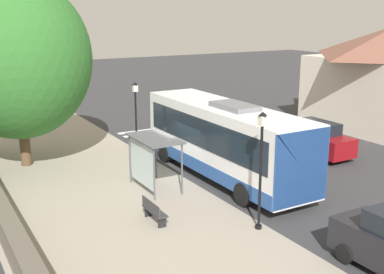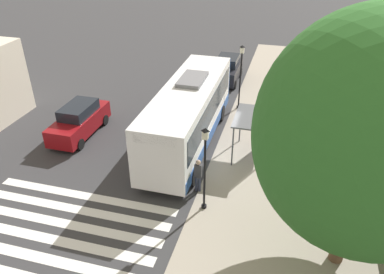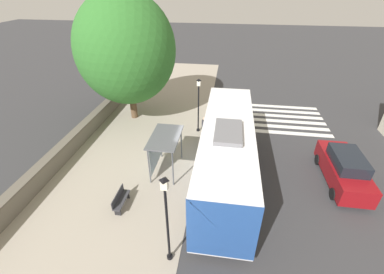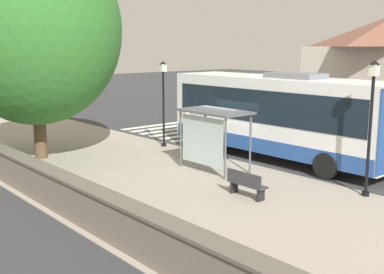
{
  "view_description": "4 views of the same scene",
  "coord_description": "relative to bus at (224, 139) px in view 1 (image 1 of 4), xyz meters",
  "views": [
    {
      "loc": [
        -10.68,
        -19.33,
        7.71
      ],
      "look_at": [
        0.43,
        -0.25,
        1.98
      ],
      "focal_mm": 45.0,
      "sensor_mm": 36.0,
      "label": 1
    },
    {
      "loc": [
        -3.45,
        16.74,
        11.34
      ],
      "look_at": [
        1.17,
        -0.16,
        1.05
      ],
      "focal_mm": 35.0,
      "sensor_mm": 36.0,
      "label": 2
    },
    {
      "loc": [
        1.46,
        -12.77,
        9.93
      ],
      "look_at": [
        -0.32,
        -0.68,
        2.38
      ],
      "focal_mm": 24.0,
      "sensor_mm": 36.0,
      "label": 3
    },
    {
      "loc": [
        -14.51,
        -14.23,
        4.82
      ],
      "look_at": [
        -1.45,
        0.93,
        1.04
      ],
      "focal_mm": 45.0,
      "sensor_mm": 36.0,
      "label": 4
    }
  ],
  "objects": [
    {
      "name": "street_lamp_far",
      "position": [
        -2.19,
        5.28,
        0.52
      ],
      "size": [
        0.28,
        0.28,
        4.13
      ],
      "color": "black",
      "rests_on": "ground"
    },
    {
      "name": "pedestrian",
      "position": [
        -1.63,
        4.19,
        -0.88
      ],
      "size": [
        0.34,
        0.24,
        1.78
      ],
      "color": "#2D3347",
      "rests_on": "ground"
    },
    {
      "name": "shade_tree",
      "position": [
        -7.76,
        6.81,
        3.58
      ],
      "size": [
        7.29,
        7.29,
        9.53
      ],
      "color": "brown",
      "rests_on": "ground"
    },
    {
      "name": "ground_plane",
      "position": [
        -1.64,
        1.19,
        -1.94
      ],
      "size": [
        120.0,
        120.0,
        0.0
      ],
      "primitive_type": "plane",
      "color": "#353538",
      "rests_on": "ground"
    },
    {
      "name": "street_lamp_near",
      "position": [
        -2.04,
        -5.33,
        0.67
      ],
      "size": [
        0.28,
        0.28,
        4.4
      ],
      "color": "black",
      "rests_on": "ground"
    },
    {
      "name": "parked_car_far_lane",
      "position": [
        6.56,
        0.75,
        -1.0
      ],
      "size": [
        1.86,
        4.67,
        1.91
      ],
      "color": "maroon",
      "rests_on": "ground"
    },
    {
      "name": "bus",
      "position": [
        0.0,
        0.0,
        0.0
      ],
      "size": [
        2.76,
        10.61,
        3.75
      ],
      "color": "white",
      "rests_on": "ground"
    },
    {
      "name": "bus_shelter",
      "position": [
        -3.61,
        0.35,
        0.04
      ],
      "size": [
        1.63,
        2.85,
        2.39
      ],
      "color": "#515459",
      "rests_on": "ground"
    },
    {
      "name": "crosswalk_stripes",
      "position": [
        3.36,
        8.33,
        -1.93
      ],
      "size": [
        9.0,
        5.25,
        0.01
      ],
      "color": "silver",
      "rests_on": "ground"
    },
    {
      "name": "sidewalk_plaza",
      "position": [
        -6.14,
        1.19,
        -1.93
      ],
      "size": [
        9.0,
        44.0,
        0.02
      ],
      "color": "#9E9384",
      "rests_on": "ground"
    },
    {
      "name": "bench",
      "position": [
        -5.11,
        -2.88,
        -1.47
      ],
      "size": [
        0.4,
        1.46,
        0.88
      ],
      "color": "#333338",
      "rests_on": "ground"
    }
  ]
}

